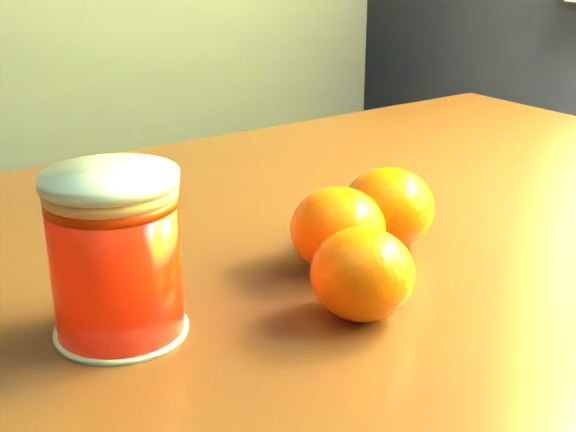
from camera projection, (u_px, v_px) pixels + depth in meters
table at (344, 384)px, 0.58m from camera, size 1.06×0.79×0.74m
juice_glass at (116, 256)px, 0.44m from camera, size 0.07×0.07×0.09m
orange_front at (388, 208)px, 0.57m from camera, size 0.07×0.07×0.06m
orange_back at (338, 229)px, 0.53m from camera, size 0.08×0.08×0.06m
orange_extra at (362, 274)px, 0.47m from camera, size 0.06×0.06×0.05m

